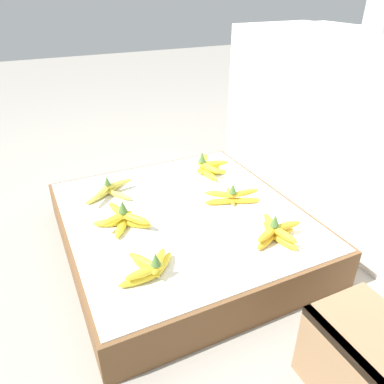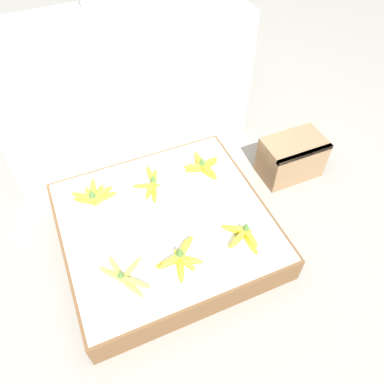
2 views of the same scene
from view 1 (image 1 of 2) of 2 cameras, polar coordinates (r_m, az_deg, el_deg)
name	(u,v)px [view 1 (image 1 of 2)]	position (r m, az deg, el deg)	size (l,w,h in m)	color
ground_plane	(183,245)	(1.64, -1.35, -8.15)	(10.00, 10.00, 0.00)	gray
display_platform	(183,230)	(1.59, -1.38, -5.76)	(1.01, 0.94, 0.17)	brown
back_vendor_table	(354,133)	(1.86, 23.48, 8.23)	(1.42, 0.48, 0.81)	white
wooden_crate	(375,374)	(1.16, 26.14, -23.67)	(0.35, 0.22, 0.25)	#997551
banana_bunch_front_left	(110,190)	(1.70, -12.42, 0.24)	(0.21, 0.24, 0.09)	#DBCC4C
banana_bunch_front_midleft	(122,218)	(1.48, -10.56, -3.98)	(0.22, 0.21, 0.11)	yellow
banana_bunch_front_midright	(150,267)	(1.23, -6.46, -11.28)	(0.15, 0.22, 0.10)	yellow
banana_bunch_middle_left	(208,167)	(1.86, 2.39, 3.87)	(0.23, 0.17, 0.11)	yellow
banana_bunch_middle_midleft	(232,196)	(1.61, 6.14, -0.68)	(0.17, 0.25, 0.10)	gold
banana_bunch_middle_midright	(276,232)	(1.41, 12.66, -5.96)	(0.21, 0.22, 0.10)	gold
glass_jar	(379,7)	(1.86, 26.61, 23.86)	(0.11, 0.11, 0.20)	silver
foam_tray_white	(328,26)	(2.04, 19.99, 22.72)	(0.26, 0.19, 0.02)	white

